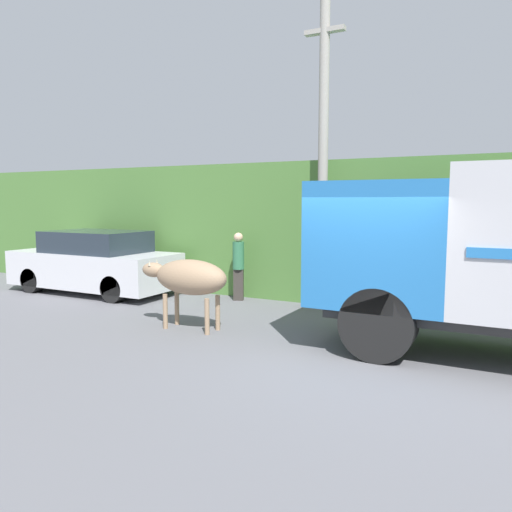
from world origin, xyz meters
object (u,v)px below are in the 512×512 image
object	(u,v)px
parked_suv	(94,263)
utility_pole	(323,149)
brown_cow	(189,278)
pedestrian_on_hill	(238,262)

from	to	relation	value
parked_suv	utility_pole	bearing A→B (deg)	4.81
brown_cow	pedestrian_on_hill	distance (m)	2.92
pedestrian_on_hill	utility_pole	world-z (taller)	utility_pole
brown_cow	parked_suv	world-z (taller)	parked_suv
pedestrian_on_hill	brown_cow	bearing A→B (deg)	78.45
brown_cow	utility_pole	distance (m)	4.22
brown_cow	utility_pole	bearing A→B (deg)	74.77
brown_cow	utility_pole	world-z (taller)	utility_pole
pedestrian_on_hill	parked_suv	bearing A→B (deg)	-10.14
brown_cow	utility_pole	size ratio (longest dim) A/B	0.28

